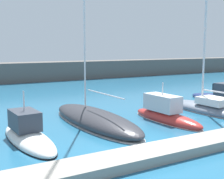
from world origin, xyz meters
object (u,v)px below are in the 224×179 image
object	(u,v)px
sailboat_charcoal_fourth	(94,119)
sailboat_slate_sixth	(209,108)
motorboat_red_fifth	(165,114)
motorboat_white_third	(28,135)

from	to	relation	value
sailboat_charcoal_fourth	sailboat_slate_sixth	xyz separation A→B (m)	(9.54, -1.17, -0.01)
motorboat_red_fifth	sailboat_charcoal_fourth	bearing A→B (deg)	66.61
motorboat_white_third	motorboat_red_fifth	size ratio (longest dim) A/B	1.06
motorboat_white_third	sailboat_charcoal_fourth	size ratio (longest dim) A/B	0.31
motorboat_white_third	sailboat_slate_sixth	bearing A→B (deg)	-92.52
motorboat_red_fifth	motorboat_white_third	bearing A→B (deg)	85.83
sailboat_charcoal_fourth	motorboat_red_fifth	size ratio (longest dim) A/B	3.41
motorboat_red_fifth	sailboat_slate_sixth	distance (m)	4.91
motorboat_white_third	sailboat_charcoal_fourth	bearing A→B (deg)	-76.30
sailboat_charcoal_fourth	motorboat_red_fifth	xyz separation A→B (m)	(4.66, -1.73, 0.14)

